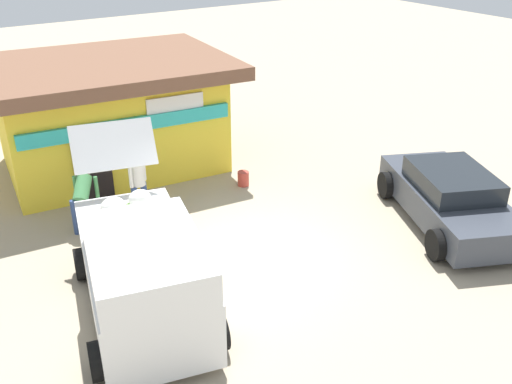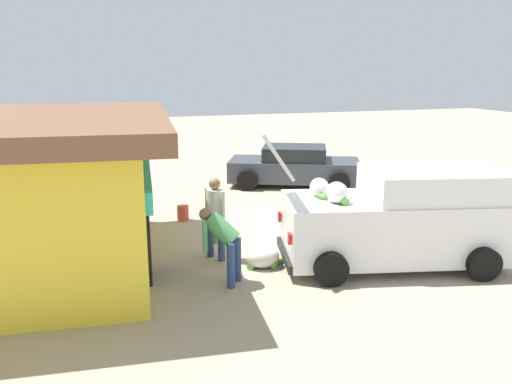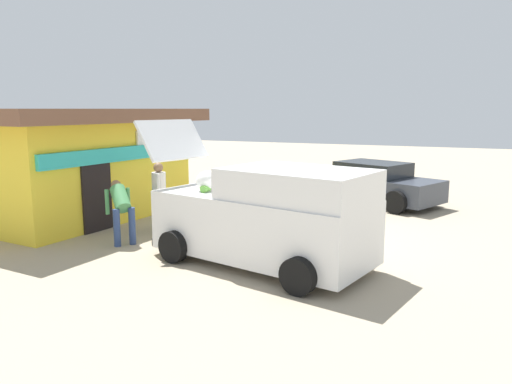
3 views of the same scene
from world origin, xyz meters
The scene contains 8 objects.
ground_plane centered at (0.00, 0.00, 0.00)m, with size 60.00×60.00×0.00m, color tan.
storefront_bar centered at (-0.81, 6.13, 1.57)m, with size 6.98×5.56×3.01m.
delivery_van centered at (-2.79, -0.63, 0.96)m, with size 2.95×5.10×2.77m.
parked_sedan centered at (4.49, -1.32, 0.63)m, with size 3.40×4.63×1.32m.
vendor_standing centered at (-1.41, 2.81, 1.00)m, with size 0.51×0.46×1.71m.
customer_bending centered at (-2.67, 2.97, 0.86)m, with size 0.72×0.75×1.40m.
unloaded_banana_pile centered at (-2.17, 2.04, 0.21)m, with size 0.57×0.85×0.45m.
paint_bucket centered at (1.56, 2.97, 0.20)m, with size 0.30×0.30×0.39m, color #BF3F33.
Camera 3 is at (-11.28, -4.06, 3.00)m, focal length 34.24 mm.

